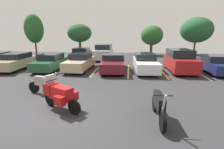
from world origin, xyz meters
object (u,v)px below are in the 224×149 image
object	(u,v)px
car_green	(50,62)
car_champagne	(80,62)
car_navy	(216,65)
car_far_black	(81,54)
motorcycle_touring	(59,94)
car_tan	(17,61)
car_white	(145,63)
car_far_silver	(104,52)
motorcycle_second	(159,106)
car_red	(180,61)
motorcycle_third	(45,84)
car_maroon	(113,63)

from	to	relation	value
car_green	car_champagne	bearing A→B (deg)	6.49
car_navy	car_far_black	world-z (taller)	car_far_black
motorcycle_touring	car_navy	distance (m)	12.78
car_tan	car_far_black	bearing A→B (deg)	56.54
car_white	car_far_silver	xyz separation A→B (m)	(-4.57, 6.00, 0.20)
car_champagne	motorcycle_second	bearing A→B (deg)	-56.67
car_red	car_far_black	xyz separation A→B (m)	(-10.39, 5.81, -0.21)
motorcycle_third	car_far_black	distance (m)	12.40
car_maroon	car_red	size ratio (longest dim) A/B	1.18
car_white	car_far_silver	size ratio (longest dim) A/B	1.07
car_champagne	car_maroon	size ratio (longest dim) A/B	0.93
motorcycle_second	car_green	world-z (taller)	car_green
car_navy	car_far_black	bearing A→B (deg)	155.67
motorcycle_touring	car_white	distance (m)	8.98
motorcycle_touring	motorcycle_third	bearing A→B (deg)	133.67
car_tan	car_green	world-z (taller)	car_tan
motorcycle_touring	car_navy	world-z (taller)	motorcycle_touring
car_white	car_far_black	bearing A→B (deg)	141.24
motorcycle_second	motorcycle_third	distance (m)	5.93
car_far_silver	car_far_black	bearing A→B (deg)	-179.63
motorcycle_touring	car_green	world-z (taller)	motorcycle_touring
car_green	car_navy	distance (m)	14.21
car_green	motorcycle_third	bearing A→B (deg)	-66.29
car_maroon	car_far_black	bearing A→B (deg)	127.79
car_white	car_navy	world-z (taller)	car_white
car_navy	car_far_black	distance (m)	14.54
motorcycle_touring	car_white	world-z (taller)	car_white
motorcycle_second	car_far_black	world-z (taller)	car_far_black
motorcycle_second	car_far_silver	distance (m)	15.03
motorcycle_touring	car_maroon	size ratio (longest dim) A/B	0.39
motorcycle_second	motorcycle_touring	bearing A→B (deg)	173.29
motorcycle_third	car_far_silver	bearing A→B (deg)	84.35
car_red	car_green	bearing A→B (deg)	-177.60
car_maroon	car_navy	bearing A→B (deg)	0.57
car_tan	motorcycle_third	bearing A→B (deg)	-45.37
car_green	car_far_silver	xyz separation A→B (m)	(3.85, 6.30, 0.24)
car_red	car_far_silver	xyz separation A→B (m)	(-7.50, 5.82, 0.01)
car_tan	car_far_silver	size ratio (longest dim) A/B	1.07
motorcycle_second	car_green	bearing A→B (deg)	135.35
car_tan	car_red	bearing A→B (deg)	2.12
car_champagne	car_far_silver	world-z (taller)	car_far_silver
car_white	car_navy	xyz separation A→B (m)	(5.79, -0.01, -0.04)
motorcycle_third	car_white	xyz separation A→B (m)	(5.78, 6.30, 0.17)
car_maroon	car_champagne	bearing A→B (deg)	178.14
car_tan	car_white	world-z (taller)	car_white
motorcycle_third	car_white	distance (m)	8.55
motorcycle_touring	car_maroon	world-z (taller)	motorcycle_touring
car_far_black	car_green	bearing A→B (deg)	-98.75
motorcycle_second	car_far_silver	xyz separation A→B (m)	(-4.34, 14.39, 0.35)
car_green	car_far_black	size ratio (longest dim) A/B	0.94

